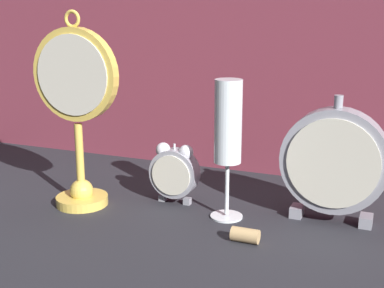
{
  "coord_description": "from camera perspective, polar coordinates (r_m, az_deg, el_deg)",
  "views": [
    {
      "loc": [
        0.33,
        -0.73,
        0.34
      ],
      "look_at": [
        0.0,
        0.08,
        0.12
      ],
      "focal_mm": 50.0,
      "sensor_mm": 36.0,
      "label": 1
    }
  ],
  "objects": [
    {
      "name": "wine_cork",
      "position": [
        0.81,
        5.69,
        -9.65
      ],
      "size": [
        0.04,
        0.02,
        0.02
      ],
      "primitive_type": "cylinder",
      "rotation": [
        0.0,
        1.57,
        0.0
      ],
      "color": "tan",
      "rests_on": "ground_plane"
    },
    {
      "name": "mantel_clock_silver",
      "position": [
        0.88,
        14.93,
        -1.84
      ],
      "size": [
        0.17,
        0.04,
        0.21
      ],
      "color": "gray",
      "rests_on": "ground_plane"
    },
    {
      "name": "pocket_watch_on_stand",
      "position": [
        0.93,
        -12.18,
        3.41
      ],
      "size": [
        0.16,
        0.09,
        0.34
      ],
      "color": "gold",
      "rests_on": "ground_plane"
    },
    {
      "name": "fabric_backdrop_drape",
      "position": [
        1.11,
        4.95,
        13.26
      ],
      "size": [
        1.67,
        0.01,
        0.64
      ],
      "primitive_type": "cube",
      "color": "brown",
      "rests_on": "ground_plane"
    },
    {
      "name": "alarm_clock_twin_bell",
      "position": [
        0.95,
        -1.89,
        -2.85
      ],
      "size": [
        0.09,
        0.03,
        0.11
      ],
      "color": "gray",
      "rests_on": "ground_plane"
    },
    {
      "name": "ground_plane",
      "position": [
        0.88,
        -2.01,
        -8.59
      ],
      "size": [
        4.0,
        4.0,
        0.0
      ],
      "primitive_type": "plane",
      "color": "#232328"
    },
    {
      "name": "champagne_flute",
      "position": [
        0.86,
        3.85,
        1.41
      ],
      "size": [
        0.05,
        0.05,
        0.23
      ],
      "color": "silver",
      "rests_on": "ground_plane"
    }
  ]
}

